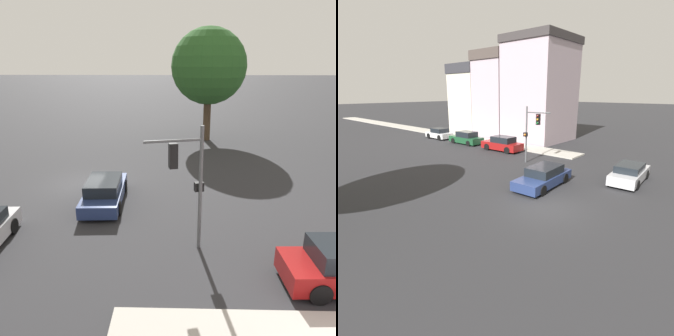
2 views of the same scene
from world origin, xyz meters
TOP-DOWN VIEW (x-y plane):
  - ground_plane at (0.00, 0.00)m, footprint 300.00×300.00m
  - street_tree at (-11.76, 8.44)m, footprint 6.59×6.59m
  - traffic_signal at (6.88, 6.08)m, footprint 0.94×2.21m
  - crossing_car_1 at (2.65, 1.99)m, footprint 4.88×2.13m

SIDE VIEW (x-z plane):
  - ground_plane at x=0.00m, z-range 0.00..0.00m
  - crossing_car_1 at x=2.65m, z-range -0.03..1.33m
  - traffic_signal at x=6.88m, z-range 0.74..5.64m
  - street_tree at x=-11.76m, z-range 1.61..11.47m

